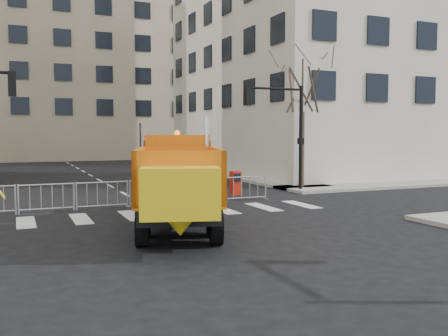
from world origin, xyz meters
name	(u,v)px	position (x,y,z in m)	size (l,w,h in m)	color
ground	(216,244)	(0.00, 0.00, 0.00)	(120.00, 120.00, 0.00)	black
sidewalk_back	(142,202)	(0.00, 8.50, 0.07)	(64.00, 5.00, 0.15)	gray
building_far	(56,59)	(0.00, 52.00, 12.00)	(30.00, 18.00, 24.00)	gray
traffic_light_right	(301,139)	(8.50, 9.50, 2.70)	(0.18, 0.18, 5.40)	black
crowd_barriers	(129,194)	(-0.75, 7.60, 0.55)	(12.60, 0.60, 1.10)	#9EA0A5
street_tree	(302,119)	(9.20, 10.50, 3.75)	(3.00, 3.00, 7.50)	#382B21
plow_truck	(178,179)	(-0.35, 2.25, 1.58)	(4.99, 9.47, 3.55)	black
cop_a	(154,185)	(0.16, 7.00, 0.93)	(0.68, 0.44, 1.86)	black
cop_b	(161,186)	(0.44, 7.00, 0.88)	(0.86, 0.67, 1.77)	black
cop_c	(158,186)	(0.29, 7.00, 0.88)	(1.03, 0.43, 1.76)	black
newspaper_box	(235,183)	(4.40, 8.50, 0.70)	(0.45, 0.40, 1.10)	red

